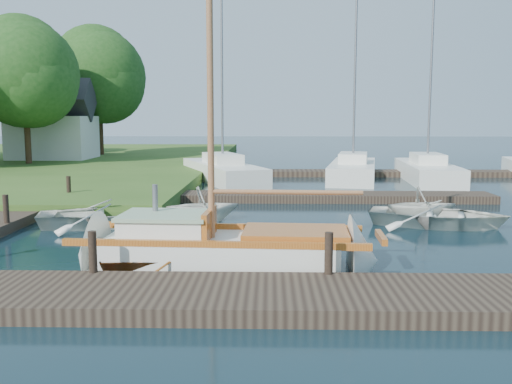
{
  "coord_description": "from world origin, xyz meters",
  "views": [
    {
      "loc": [
        0.38,
        -15.55,
        3.26
      ],
      "look_at": [
        0.0,
        0.0,
        1.2
      ],
      "focal_mm": 40.0,
      "sensor_mm": 36.0,
      "label": 1
    }
  ],
  "objects_px": {
    "mooring_post_2": "(329,253)",
    "tender_a": "(109,212)",
    "mooring_post_1": "(93,252)",
    "sailboat": "(229,253)",
    "mooring_post_4": "(6,209)",
    "tree_7": "(99,76)",
    "marina_boat_0": "(223,170)",
    "house_c": "(53,127)",
    "tender_c": "(438,212)",
    "tender_d": "(422,202)",
    "mooring_post_5": "(69,187)",
    "dinghy": "(191,250)",
    "marina_boat_2": "(353,169)",
    "tender_b": "(203,202)",
    "marina_boat_3": "(427,169)",
    "tree_3": "(25,73)"
  },
  "relations": [
    {
      "from": "dinghy",
      "to": "marina_boat_0",
      "type": "xyz_separation_m",
      "value": [
        -0.71,
        16.98,
        0.17
      ]
    },
    {
      "from": "house_c",
      "to": "dinghy",
      "type": "bearing_deg",
      "value": -63.63
    },
    {
      "from": "mooring_post_5",
      "to": "marina_boat_3",
      "type": "xyz_separation_m",
      "value": [
        15.42,
        8.66,
        -0.11
      ]
    },
    {
      "from": "marina_boat_0",
      "to": "house_c",
      "type": "relative_size",
      "value": 1.92
    },
    {
      "from": "mooring_post_5",
      "to": "tender_c",
      "type": "bearing_deg",
      "value": -16.11
    },
    {
      "from": "tree_3",
      "to": "tender_a",
      "type": "bearing_deg",
      "value": -60.42
    },
    {
      "from": "mooring_post_2",
      "to": "mooring_post_5",
      "type": "xyz_separation_m",
      "value": [
        -8.5,
        10.0,
        0.0
      ]
    },
    {
      "from": "sailboat",
      "to": "dinghy",
      "type": "relative_size",
      "value": 2.59
    },
    {
      "from": "tender_a",
      "to": "marina_boat_3",
      "type": "height_order",
      "value": "marina_boat_3"
    },
    {
      "from": "mooring_post_1",
      "to": "mooring_post_4",
      "type": "xyz_separation_m",
      "value": [
        -4.0,
        5.0,
        0.0
      ]
    },
    {
      "from": "mooring_post_2",
      "to": "sailboat",
      "type": "bearing_deg",
      "value": 144.3
    },
    {
      "from": "tender_b",
      "to": "marina_boat_3",
      "type": "relative_size",
      "value": 0.18
    },
    {
      "from": "mooring_post_4",
      "to": "tender_a",
      "type": "distance_m",
      "value": 2.84
    },
    {
      "from": "mooring_post_4",
      "to": "tender_c",
      "type": "relative_size",
      "value": 0.2
    },
    {
      "from": "mooring_post_4",
      "to": "tree_7",
      "type": "height_order",
      "value": "tree_7"
    },
    {
      "from": "mooring_post_2",
      "to": "sailboat",
      "type": "xyz_separation_m",
      "value": [
        -2.0,
        1.44,
        -0.36
      ]
    },
    {
      "from": "sailboat",
      "to": "mooring_post_2",
      "type": "bearing_deg",
      "value": -32.7
    },
    {
      "from": "mooring_post_2",
      "to": "mooring_post_4",
      "type": "distance_m",
      "value": 9.86
    },
    {
      "from": "tender_a",
      "to": "tree_7",
      "type": "xyz_separation_m",
      "value": [
        -7.54,
        24.8,
        5.78
      ]
    },
    {
      "from": "sailboat",
      "to": "marina_boat_3",
      "type": "distance_m",
      "value": 19.4
    },
    {
      "from": "tender_b",
      "to": "tender_d",
      "type": "bearing_deg",
      "value": -104.66
    },
    {
      "from": "mooring_post_5",
      "to": "tree_7",
      "type": "xyz_separation_m",
      "value": [
        -5.0,
        21.05,
        5.5
      ]
    },
    {
      "from": "tender_c",
      "to": "tender_d",
      "type": "xyz_separation_m",
      "value": [
        -0.22,
        1.01,
        0.17
      ]
    },
    {
      "from": "mooring_post_5",
      "to": "tender_b",
      "type": "relative_size",
      "value": 0.35
    },
    {
      "from": "sailboat",
      "to": "mooring_post_1",
      "type": "bearing_deg",
      "value": -147.1
    },
    {
      "from": "dinghy",
      "to": "tender_a",
      "type": "bearing_deg",
      "value": 17.5
    },
    {
      "from": "tree_3",
      "to": "mooring_post_2",
      "type": "bearing_deg",
      "value": -56.08
    },
    {
      "from": "marina_boat_3",
      "to": "house_c",
      "type": "xyz_separation_m",
      "value": [
        -22.42,
        8.34,
        1.99
      ]
    },
    {
      "from": "marina_boat_2",
      "to": "tender_c",
      "type": "bearing_deg",
      "value": -166.31
    },
    {
      "from": "mooring_post_4",
      "to": "mooring_post_5",
      "type": "relative_size",
      "value": 1.0
    },
    {
      "from": "tender_a",
      "to": "mooring_post_4",
      "type": "bearing_deg",
      "value": 101.97
    },
    {
      "from": "mooring_post_1",
      "to": "sailboat",
      "type": "distance_m",
      "value": 2.91
    },
    {
      "from": "tree_3",
      "to": "house_c",
      "type": "bearing_deg",
      "value": 90.03
    },
    {
      "from": "mooring_post_2",
      "to": "marina_boat_0",
      "type": "bearing_deg",
      "value": 100.87
    },
    {
      "from": "tender_c",
      "to": "marina_boat_2",
      "type": "xyz_separation_m",
      "value": [
        -0.73,
        12.68,
        0.16
      ]
    },
    {
      "from": "mooring_post_5",
      "to": "marina_boat_0",
      "type": "xyz_separation_m",
      "value": [
        4.96,
        8.41,
        -0.14
      ]
    },
    {
      "from": "mooring_post_1",
      "to": "tender_d",
      "type": "height_order",
      "value": "tender_d"
    },
    {
      "from": "tender_b",
      "to": "tree_7",
      "type": "relative_size",
      "value": 0.24
    },
    {
      "from": "mooring_post_4",
      "to": "tender_a",
      "type": "xyz_separation_m",
      "value": [
        2.54,
        1.25,
        -0.28
      ]
    },
    {
      "from": "mooring_post_4",
      "to": "tender_b",
      "type": "distance_m",
      "value": 5.66
    },
    {
      "from": "tender_a",
      "to": "tender_b",
      "type": "relative_size",
      "value": 1.8
    },
    {
      "from": "mooring_post_1",
      "to": "marina_boat_3",
      "type": "relative_size",
      "value": 0.06
    },
    {
      "from": "mooring_post_4",
      "to": "marina_boat_3",
      "type": "height_order",
      "value": "marina_boat_3"
    },
    {
      "from": "mooring_post_2",
      "to": "tender_a",
      "type": "height_order",
      "value": "mooring_post_2"
    },
    {
      "from": "tender_d",
      "to": "marina_boat_2",
      "type": "bearing_deg",
      "value": -6.01
    },
    {
      "from": "tender_a",
      "to": "marina_boat_0",
      "type": "xyz_separation_m",
      "value": [
        2.42,
        12.16,
        0.14
      ]
    },
    {
      "from": "house_c",
      "to": "tender_b",
      "type": "bearing_deg",
      "value": -58.41
    },
    {
      "from": "tender_a",
      "to": "house_c",
      "type": "distance_m",
      "value": 22.94
    },
    {
      "from": "mooring_post_1",
      "to": "sailboat",
      "type": "height_order",
      "value": "sailboat"
    },
    {
      "from": "tender_a",
      "to": "tree_3",
      "type": "relative_size",
      "value": 0.47
    }
  ]
}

